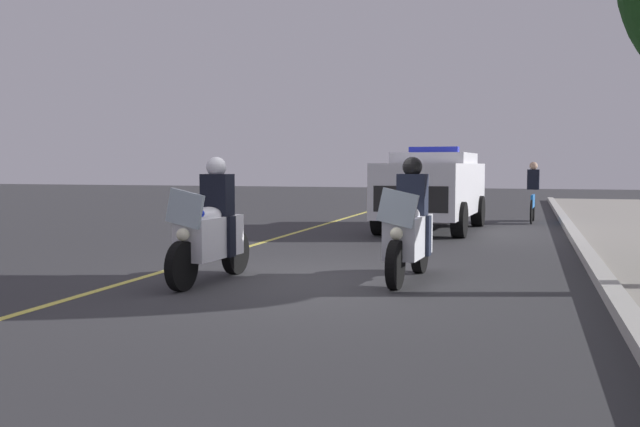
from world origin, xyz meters
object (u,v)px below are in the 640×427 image
police_motorcycle_lead_right (409,230)px  cyclist_background (533,192)px  police_motorcycle_lead_left (211,231)px  police_suv (433,187)px

police_motorcycle_lead_right → cyclist_background: police_motorcycle_lead_right is taller
police_motorcycle_lead_left → cyclist_background: 12.44m
police_suv → cyclist_background: (-3.18, 2.38, -0.22)m
cyclist_background → police_suv: bearing=-36.8°
police_suv → cyclist_background: police_suv is taller
police_motorcycle_lead_left → police_suv: (-8.49, 1.93, 0.37)m
police_motorcycle_lead_right → police_suv: (-7.61, -0.66, 0.37)m
police_motorcycle_lead_right → cyclist_background: bearing=170.9°
police_motorcycle_lead_left → police_motorcycle_lead_right: bearing=108.9°
police_motorcycle_lead_left → police_motorcycle_lead_right: (-0.89, 2.59, 0.00)m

